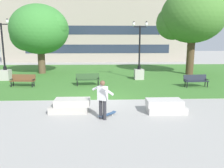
{
  "coord_description": "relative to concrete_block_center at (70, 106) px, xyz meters",
  "views": [
    {
      "loc": [
        0.37,
        -12.27,
        3.29
      ],
      "look_at": [
        0.81,
        -1.4,
        1.2
      ],
      "focal_mm": 35.0,
      "sensor_mm": 36.0,
      "label": 1
    }
  ],
  "objects": [
    {
      "name": "grass_lawn",
      "position": [
        1.21,
        12.16,
        -0.3
      ],
      "size": [
        40.0,
        20.0,
        0.02
      ],
      "primitive_type": "cube",
      "color": "#3D752D",
      "rests_on": "ground"
    },
    {
      "name": "park_bench_near_right",
      "position": [
        0.38,
        6.45,
        0.23
      ],
      "size": [
        1.84,
        0.7,
        0.9
      ],
      "color": "#284723",
      "rests_on": "grass_lawn"
    },
    {
      "name": "lamp_post_center",
      "position": [
        4.76,
        9.06,
        0.74
      ],
      "size": [
        1.32,
        0.8,
        5.06
      ],
      "color": "#ADA89E",
      "rests_on": "grass_lawn"
    },
    {
      "name": "concrete_block_left",
      "position": [
        4.51,
        -0.28,
        0.0
      ],
      "size": [
        1.84,
        0.9,
        0.64
      ],
      "color": "#BCB7B2",
      "rests_on": "ground"
    },
    {
      "name": "person_skateboarder",
      "position": [
        1.54,
        -1.09,
        0.67
      ],
      "size": [
        0.95,
        1.15,
        1.71
      ],
      "color": "#28282D",
      "rests_on": "ground"
    },
    {
      "name": "building_facade_distant",
      "position": [
        0.75,
        26.66,
        4.8
      ],
      "size": [
        31.4,
        1.03,
        10.23
      ],
      "color": "gray",
      "rests_on": "ground"
    },
    {
      "name": "ground_plane",
      "position": [
        1.21,
        2.16,
        -0.31
      ],
      "size": [
        140.0,
        140.0,
        0.0
      ],
      "primitive_type": "plane",
      "color": "#A3A09B"
    },
    {
      "name": "skateboard",
      "position": [
        1.75,
        -0.72,
        -0.22
      ],
      "size": [
        0.86,
        0.86,
        0.14
      ],
      "color": "#2D4C75",
      "rests_on": "ground"
    },
    {
      "name": "tree_far_right",
      "position": [
        10.41,
        11.99,
        5.48
      ],
      "size": [
        6.63,
        6.31,
        8.54
      ],
      "color": "#4C3823",
      "rests_on": "grass_lawn"
    },
    {
      "name": "lamp_post_left",
      "position": [
        -6.96,
        9.12,
        0.77
      ],
      "size": [
        1.32,
        0.8,
        5.24
      ],
      "color": "#ADA89E",
      "rests_on": "grass_lawn"
    },
    {
      "name": "concrete_block_center",
      "position": [
        0.0,
        0.0,
        0.0
      ],
      "size": [
        1.91,
        0.9,
        0.64
      ],
      "color": "#B2ADA3",
      "rests_on": "ground"
    },
    {
      "name": "park_bench_far_left",
      "position": [
        8.42,
        5.52,
        0.23
      ],
      "size": [
        1.85,
        0.72,
        0.9
      ],
      "color": "#1E232D",
      "rests_on": "grass_lawn"
    },
    {
      "name": "park_bench_near_left",
      "position": [
        -4.41,
        6.17,
        0.23
      ],
      "size": [
        1.84,
        0.7,
        0.9
      ],
      "color": "brown",
      "rests_on": "grass_lawn"
    },
    {
      "name": "tree_near_right",
      "position": [
        -5.02,
        13.32,
        4.2
      ],
      "size": [
        6.24,
        5.94,
        7.08
      ],
      "color": "brown",
      "rests_on": "grass_lawn"
    }
  ]
}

